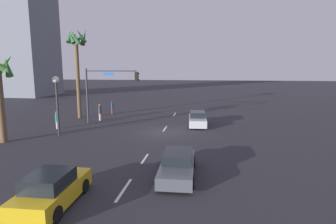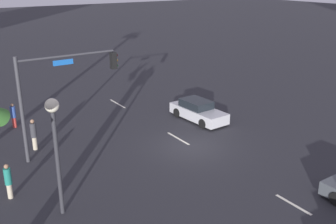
% 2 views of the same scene
% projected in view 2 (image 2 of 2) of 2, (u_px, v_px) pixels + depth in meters
% --- Properties ---
extents(ground_plane, '(220.00, 220.00, 0.00)m').
position_uv_depth(ground_plane, '(191.00, 146.00, 23.29)').
color(ground_plane, '#28282D').
extents(lane_stripe_2, '(1.93, 0.14, 0.01)m').
position_uv_depth(lane_stripe_2, '(293.00, 205.00, 17.39)').
color(lane_stripe_2, silver).
rests_on(lane_stripe_2, ground_plane).
extents(lane_stripe_3, '(2.24, 0.14, 0.01)m').
position_uv_depth(lane_stripe_3, '(178.00, 138.00, 24.35)').
color(lane_stripe_3, silver).
rests_on(lane_stripe_3, ground_plane).
extents(lane_stripe_4, '(2.49, 0.14, 0.01)m').
position_uv_depth(lane_stripe_4, '(117.00, 104.00, 30.86)').
color(lane_stripe_4, silver).
rests_on(lane_stripe_4, ground_plane).
extents(car_2, '(4.47, 1.99, 1.38)m').
position_uv_depth(car_2, '(198.00, 111.00, 27.27)').
color(car_2, '#B7B7BC').
rests_on(car_2, ground_plane).
extents(traffic_signal, '(0.32, 5.73, 5.72)m').
position_uv_depth(traffic_signal, '(58.00, 85.00, 21.13)').
color(traffic_signal, '#38383D').
rests_on(traffic_signal, ground_plane).
extents(streetlamp, '(0.56, 0.56, 5.08)m').
position_uv_depth(streetlamp, '(55.00, 133.00, 15.60)').
color(streetlamp, '#2D2D33').
rests_on(streetlamp, ground_plane).
extents(pedestrian_0, '(0.41, 0.41, 1.69)m').
position_uv_depth(pedestrian_0, '(8.00, 180.00, 17.62)').
color(pedestrian_0, '#B2A58C').
rests_on(pedestrian_0, ground_plane).
extents(pedestrian_1, '(0.37, 0.37, 1.84)m').
position_uv_depth(pedestrian_1, '(34.00, 134.00, 22.53)').
color(pedestrian_1, '#B2A58C').
rests_on(pedestrian_1, ground_plane).
extents(pedestrian_2, '(0.45, 0.45, 1.65)m').
position_uv_depth(pedestrian_2, '(13.00, 115.00, 25.86)').
color(pedestrian_2, '#BF3833').
rests_on(pedestrian_2, ground_plane).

